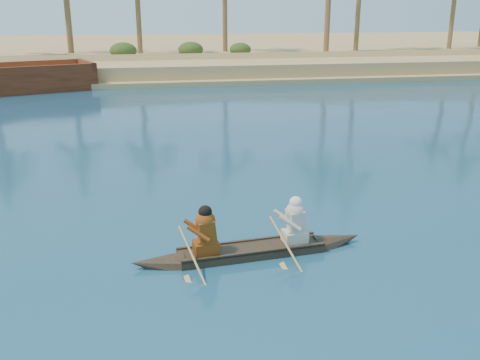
{
  "coord_description": "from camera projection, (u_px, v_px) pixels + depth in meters",
  "views": [
    {
      "loc": [
        2.62,
        -14.3,
        5.08
      ],
      "look_at": [
        4.96,
        -1.71,
        0.97
      ],
      "focal_mm": 40.0,
      "sensor_mm": 36.0,
      "label": 1
    }
  ],
  "objects": [
    {
      "name": "shrub_cluster",
      "position": [
        106.0,
        59.0,
        43.61
      ],
      "size": [
        100.0,
        6.0,
        2.4
      ],
      "primitive_type": null,
      "color": "#243A15",
      "rests_on": "ground"
    },
    {
      "name": "sandy_embankment",
      "position": [
        114.0,
        53.0,
        58.22
      ],
      "size": [
        150.0,
        51.0,
        1.5
      ],
      "color": "tan",
      "rests_on": "ground"
    },
    {
      "name": "ground",
      "position": [
        49.0,
        205.0,
        14.49
      ],
      "size": [
        160.0,
        160.0,
        0.0
      ],
      "primitive_type": "plane",
      "color": "#0B2547",
      "rests_on": "ground"
    },
    {
      "name": "canoe",
      "position": [
        251.0,
        243.0,
        11.49
      ],
      "size": [
        5.2,
        1.19,
        1.42
      ],
      "rotation": [
        0.0,
        0.0,
        0.1
      ],
      "color": "#382A1E",
      "rests_on": "ground"
    }
  ]
}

